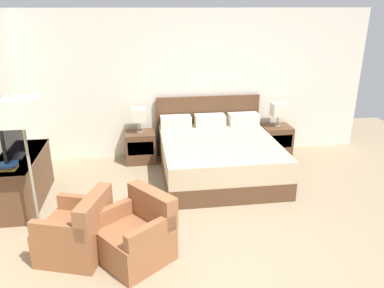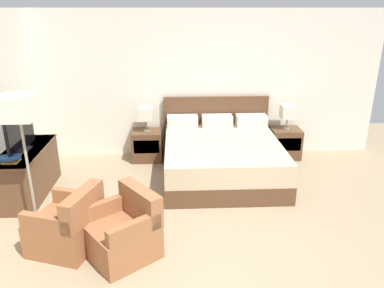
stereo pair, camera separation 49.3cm
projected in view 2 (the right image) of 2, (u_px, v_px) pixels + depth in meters
The scene contains 15 objects.
ground_plane at pixel (207, 270), 4.02m from camera, with size 10.19×10.19×0.00m, color #998466.
wall_back at pixel (192, 85), 6.76m from camera, with size 6.80×0.06×2.63m, color silver.
bed at pixel (222, 157), 6.14m from camera, with size 1.92×2.07×1.11m.
nightstand_left at pixel (147, 145), 6.79m from camera, with size 0.53×0.46×0.55m.
nightstand_right at pixel (285, 143), 6.90m from camera, with size 0.53×0.46×0.55m.
table_lamp_left at pixel (146, 114), 6.59m from camera, with size 0.24×0.24×0.44m.
table_lamp_right at pixel (288, 112), 6.70m from camera, with size 0.24×0.24×0.44m.
dresser at pixel (27, 172), 5.50m from camera, with size 0.54×1.38×0.71m.
tv at pixel (20, 131), 5.26m from camera, with size 0.18×0.90×0.61m.
book_red_cover at pixel (11, 161), 4.96m from camera, with size 0.20×0.17×0.03m, color gold.
book_blue_cover at pixel (10, 159), 4.95m from camera, with size 0.20×0.19×0.02m, color #383333.
book_small_top at pixel (10, 157), 4.94m from camera, with size 0.25×0.18×0.03m, color #234C8E.
armchair_by_window at pixel (68, 226), 4.30m from camera, with size 0.87×0.86×0.76m.
armchair_companion at pixel (124, 232), 4.19m from camera, with size 0.96×0.96×0.76m.
floor_lamp at pixel (19, 116), 4.26m from camera, with size 0.37×0.37×1.73m.
Camera 2 is at (-0.31, -3.28, 2.68)m, focal length 35.00 mm.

